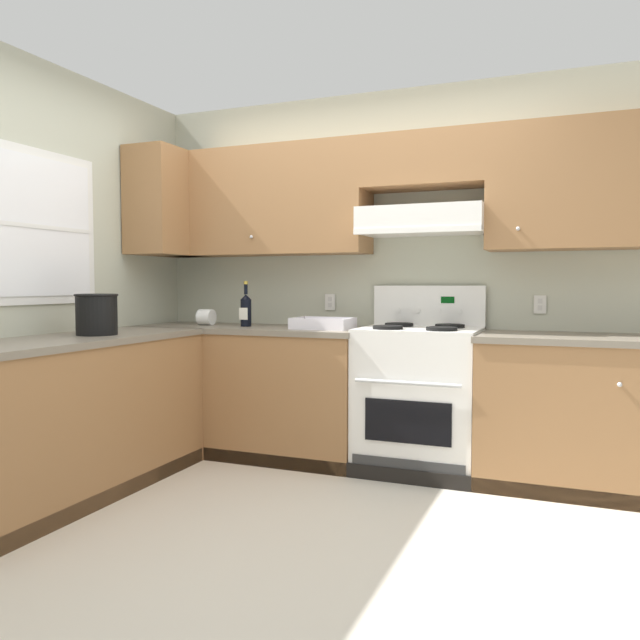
# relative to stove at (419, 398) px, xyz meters

# --- Properties ---
(ground_plane) EXTENTS (7.04, 7.04, 0.00)m
(ground_plane) POSITION_rel_stove_xyz_m (-0.49, -1.25, -0.48)
(ground_plane) COLOR beige
(wall_back) EXTENTS (4.68, 0.57, 2.55)m
(wall_back) POSITION_rel_stove_xyz_m (-0.08, 0.27, 1.00)
(wall_back) COLOR #B7BAA3
(wall_back) RESTS_ON ground_plane
(wall_left) EXTENTS (0.47, 4.00, 2.55)m
(wall_left) POSITION_rel_stove_xyz_m (-2.08, -1.03, 0.87)
(wall_left) COLOR #B7BAA3
(wall_left) RESTS_ON ground_plane
(counter_back_run) EXTENTS (3.60, 0.65, 0.91)m
(counter_back_run) POSITION_rel_stove_xyz_m (-0.29, -0.01, -0.03)
(counter_back_run) COLOR olive
(counter_back_run) RESTS_ON ground_plane
(counter_left_run) EXTENTS (0.63, 1.91, 0.91)m
(counter_left_run) POSITION_rel_stove_xyz_m (-1.73, -1.26, -0.03)
(counter_left_run) COLOR olive
(counter_left_run) RESTS_ON ground_plane
(stove) EXTENTS (0.76, 0.62, 1.20)m
(stove) POSITION_rel_stove_xyz_m (0.00, 0.00, 0.00)
(stove) COLOR white
(stove) RESTS_ON ground_plane
(wine_bottle) EXTENTS (0.08, 0.08, 0.32)m
(wine_bottle) POSITION_rel_stove_xyz_m (-1.25, -0.03, 0.55)
(wine_bottle) COLOR black
(wine_bottle) RESTS_ON counter_back_run
(bowl) EXTENTS (0.39, 0.28, 0.07)m
(bowl) POSITION_rel_stove_xyz_m (-0.65, -0.05, 0.46)
(bowl) COLOR silver
(bowl) RESTS_ON counter_back_run
(bucket) EXTENTS (0.25, 0.25, 0.24)m
(bucket) POSITION_rel_stove_xyz_m (-1.70, -1.02, 0.56)
(bucket) COLOR black
(bucket) RESTS_ON counter_left_run
(paper_towel_roll) EXTENTS (0.11, 0.12, 0.12)m
(paper_towel_roll) POSITION_rel_stove_xyz_m (-1.58, -0.01, 0.49)
(paper_towel_roll) COLOR white
(paper_towel_roll) RESTS_ON counter_back_run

